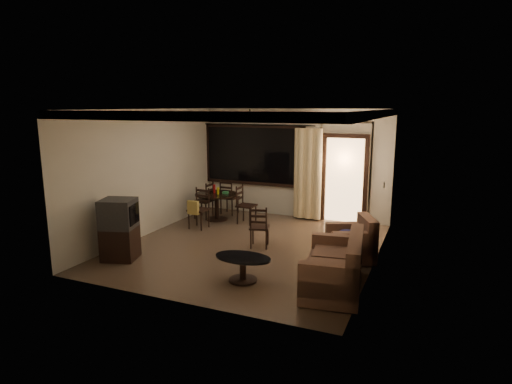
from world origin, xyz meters
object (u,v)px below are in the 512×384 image
at_px(coffee_table, 243,265).
at_px(dining_table, 217,199).
at_px(dining_chair_west, 204,207).
at_px(tv_cabinet, 119,229).
at_px(dining_chair_south, 199,216).
at_px(armchair, 353,243).
at_px(dining_chair_north, 229,204).
at_px(side_chair, 259,235).
at_px(sofa, 337,269).
at_px(dining_chair_east, 246,212).

bearing_deg(coffee_table, dining_table, 124.46).
xyz_separation_m(dining_chair_west, tv_cabinet, (0.06, -3.27, 0.30)).
xyz_separation_m(dining_chair_south, coffee_table, (2.29, -2.43, -0.02)).
xyz_separation_m(dining_chair_west, armchair, (4.13, -1.59, 0.06)).
xyz_separation_m(dining_chair_south, dining_chair_north, (0.05, 1.52, -0.02)).
distance_m(dining_chair_south, dining_chair_north, 1.52).
bearing_deg(side_chair, coffee_table, 88.27).
relative_size(sofa, coffee_table, 1.78).
xyz_separation_m(dining_table, dining_chair_east, (0.83, -0.03, -0.26)).
height_order(dining_chair_west, armchair, dining_chair_west).
bearing_deg(dining_chair_north, tv_cabinet, 86.71).
distance_m(dining_chair_west, dining_chair_east, 1.22).
relative_size(dining_chair_west, dining_chair_south, 1.00).
bearing_deg(tv_cabinet, dining_chair_east, 52.67).
bearing_deg(tv_cabinet, dining_chair_south, 65.40).
relative_size(dining_chair_east, armchair, 0.88).
height_order(coffee_table, side_chair, side_chair).
bearing_deg(armchair, coffee_table, -155.71).
bearing_deg(side_chair, dining_chair_west, -51.16).
relative_size(armchair, coffee_table, 1.11).
relative_size(dining_chair_south, sofa, 0.55).
xyz_separation_m(dining_chair_east, sofa, (2.93, -2.98, 0.06)).
relative_size(dining_chair_east, sofa, 0.55).
xyz_separation_m(dining_chair_east, dining_chair_north, (-0.81, 0.69, 0.00)).
height_order(dining_chair_west, dining_chair_north, same).
distance_m(dining_chair_north, coffee_table, 4.54).
bearing_deg(tv_cabinet, side_chair, 20.34).
relative_size(dining_chair_west, coffee_table, 0.98).
bearing_deg(coffee_table, side_chair, 103.77).
distance_m(dining_chair_south, coffee_table, 3.34).
xyz_separation_m(coffee_table, side_chair, (-0.42, 1.72, -0.02)).
bearing_deg(dining_chair_east, sofa, -133.67).
xyz_separation_m(dining_chair_north, tv_cabinet, (-0.35, -3.91, 0.30)).
bearing_deg(coffee_table, tv_cabinet, 179.12).
distance_m(dining_chair_west, sofa, 5.14).
height_order(armchair, coffee_table, armchair).
relative_size(dining_chair_west, sofa, 0.55).
relative_size(dining_chair_west, dining_chair_east, 1.00).
bearing_deg(tv_cabinet, coffee_table, -18.41).
height_order(sofa, coffee_table, sofa).
height_order(dining_table, dining_chair_east, dining_chair_east).
height_order(dining_chair_west, tv_cabinet, tv_cabinet).
bearing_deg(dining_chair_west, side_chair, 56.14).
distance_m(tv_cabinet, side_chair, 2.76).
distance_m(dining_table, coffee_table, 4.00).
xyz_separation_m(dining_chair_west, dining_chair_east, (1.22, -0.05, 0.00)).
xyz_separation_m(armchair, coffee_table, (-1.49, -1.72, -0.05)).
distance_m(dining_chair_south, armchair, 3.84).
bearing_deg(tv_cabinet, dining_chair_west, 73.54).
xyz_separation_m(sofa, armchair, (-0.02, 1.44, -0.01)).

